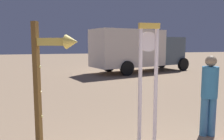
{
  "coord_description": "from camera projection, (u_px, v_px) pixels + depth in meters",
  "views": [
    {
      "loc": [
        -1.62,
        -1.64,
        1.98
      ],
      "look_at": [
        0.01,
        4.53,
        1.2
      ],
      "focal_mm": 35.38,
      "sensor_mm": 36.0,
      "label": 1
    }
  ],
  "objects": [
    {
      "name": "standing_clock",
      "position": [
        148.0,
        76.0,
        4.02
      ],
      "size": [
        0.39,
        0.12,
        2.33
      ],
      "color": "white",
      "rests_on": "ground_plane"
    },
    {
      "name": "box_truck_near",
      "position": [
        138.0,
        49.0,
        15.14
      ],
      "size": [
        7.37,
        4.2,
        2.85
      ],
      "color": "silver",
      "rests_on": "ground_plane"
    },
    {
      "name": "arrow_sign",
      "position": [
        50.0,
        67.0,
        4.01
      ],
      "size": [
        0.87,
        0.65,
        2.38
      ],
      "color": "brown",
      "rests_on": "ground_plane"
    },
    {
      "name": "person_near_clock",
      "position": [
        209.0,
        92.0,
        4.65
      ],
      "size": [
        0.33,
        0.33,
        1.73
      ],
      "color": "teal",
      "rests_on": "ground_plane"
    }
  ]
}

